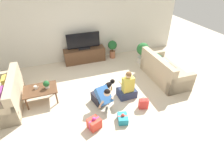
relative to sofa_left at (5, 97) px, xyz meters
name	(u,v)px	position (x,y,z in m)	size (l,w,h in m)	color
ground_plane	(96,97)	(2.40, -0.47, -0.30)	(16.00, 16.00, 0.00)	beige
wall_back	(76,27)	(2.40, 2.16, 1.00)	(8.40, 0.06, 2.60)	beige
sofa_left	(5,97)	(0.00, 0.00, 0.00)	(0.88, 1.81, 0.84)	tan
sofa_right	(164,71)	(4.81, -0.26, 0.00)	(0.88, 1.81, 0.84)	tan
coffee_table	(40,90)	(0.92, -0.12, 0.07)	(0.89, 0.63, 0.42)	brown
tv_console	(85,55)	(2.59, 1.86, -0.03)	(1.58, 0.46, 0.54)	brown
tv	(83,42)	(2.59, 1.86, 0.51)	(1.25, 0.20, 0.62)	black
potted_plant_back_right	(112,47)	(3.73, 1.81, 0.15)	(0.36, 0.36, 0.73)	#A36042
potted_plant_corner_right	(143,52)	(4.66, 0.99, 0.18)	(0.47, 0.47, 0.82)	beige
person_kneeling	(102,97)	(2.46, -0.90, 0.02)	(0.48, 0.80, 0.75)	#23232D
person_sitting	(127,88)	(3.27, -0.75, 0.00)	(0.53, 0.49, 0.87)	#283351
dog	(109,84)	(2.88, -0.28, -0.09)	(0.48, 0.30, 0.33)	black
gift_box_a	(94,123)	(2.06, -1.58, -0.16)	(0.36, 0.35, 0.33)	red
gift_box_b	(123,118)	(2.78, -1.62, -0.21)	(0.31, 0.37, 0.24)	teal
gift_bag_a	(143,104)	(3.49, -1.36, -0.15)	(0.28, 0.20, 0.31)	red
mug	(36,87)	(0.82, -0.07, 0.16)	(0.12, 0.08, 0.09)	silver
tabletop_plant	(46,84)	(1.11, -0.13, 0.24)	(0.17, 0.17, 0.22)	beige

